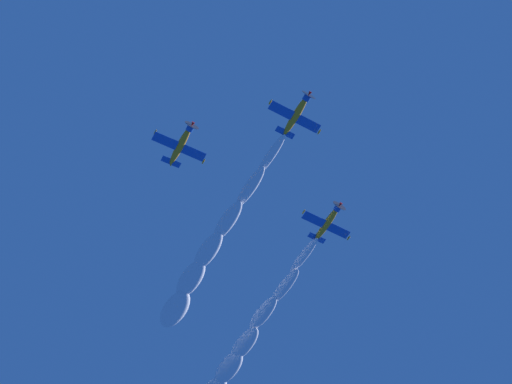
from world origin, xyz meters
TOP-DOWN VIEW (x-y plane):
  - airplane_lead at (2.72, -4.34)m, footprint 7.50×6.99m
  - airplane_left_wingman at (19.24, 0.09)m, footprint 7.53×6.96m
  - airplane_right_wingman at (-1.89, 11.27)m, footprint 7.46×7.01m
  - smoke_trail_lead at (14.77, 19.08)m, footprint 18.56×32.61m
  - smoke_trail_left_wingman at (31.53, 23.38)m, footprint 19.07×32.76m

SIDE VIEW (x-z plane):
  - smoke_trail_left_wingman at x=31.53m, z-range 80.67..85.78m
  - smoke_trail_lead at x=14.77m, z-range 80.81..86.12m
  - airplane_left_wingman at x=19.24m, z-range 84.02..86.40m
  - airplane_right_wingman at x=-1.89m, z-range 84.16..86.91m
  - airplane_lead at x=2.72m, z-range 84.32..86.78m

